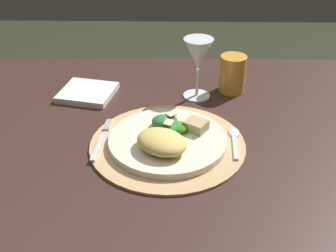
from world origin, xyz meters
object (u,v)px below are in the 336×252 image
object	(u,v)px
spoon	(234,137)
napkin	(88,93)
dinner_plate	(168,141)
dining_table	(145,190)
wine_glass	(198,56)
amber_tumbler	(233,74)
fork	(101,141)

from	to	relation	value
spoon	napkin	world-z (taller)	napkin
napkin	dinner_plate	bearing A→B (deg)	-47.00
dining_table	spoon	size ratio (longest dim) A/B	11.75
wine_glass	amber_tumbler	xyz separation A→B (m)	(0.10, 0.03, -0.06)
dining_table	wine_glass	bearing A→B (deg)	56.54
dining_table	fork	world-z (taller)	fork
spoon	napkin	size ratio (longest dim) A/B	0.93
dinner_plate	spoon	distance (m)	0.15
fork	wine_glass	xyz separation A→B (m)	(0.22, 0.23, 0.10)
dining_table	dinner_plate	bearing A→B (deg)	-35.10
fork	spoon	size ratio (longest dim) A/B	1.32
dining_table	amber_tumbler	xyz separation A→B (m)	(0.22, 0.23, 0.21)
dinner_plate	amber_tumbler	xyz separation A→B (m)	(0.17, 0.27, 0.04)
amber_tumbler	dining_table	bearing A→B (deg)	-134.34
wine_glass	amber_tumbler	world-z (taller)	wine_glass
dining_table	napkin	size ratio (longest dim) A/B	10.98
napkin	wine_glass	size ratio (longest dim) A/B	0.85
dinner_plate	fork	world-z (taller)	dinner_plate
dining_table	spoon	bearing A→B (deg)	-4.33
fork	amber_tumbler	bearing A→B (deg)	40.06
napkin	amber_tumbler	size ratio (longest dim) A/B	1.35
dinner_plate	spoon	world-z (taller)	dinner_plate
spoon	amber_tumbler	distance (m)	0.25
dining_table	fork	bearing A→B (deg)	-158.33
fork	spoon	xyz separation A→B (m)	(0.30, 0.02, -0.00)
dining_table	napkin	world-z (taller)	napkin
fork	spoon	bearing A→B (deg)	4.04
dinner_plate	napkin	bearing A→B (deg)	133.00
napkin	dining_table	bearing A→B (deg)	-50.19
fork	wine_glass	bearing A→B (deg)	46.32
dinner_plate	amber_tumbler	bearing A→B (deg)	57.95
wine_glass	fork	bearing A→B (deg)	-133.68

